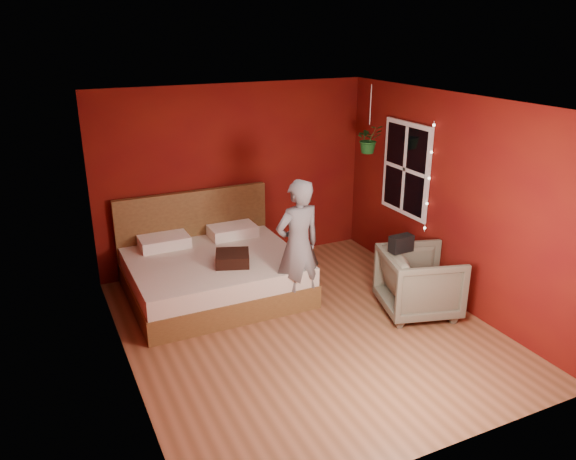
# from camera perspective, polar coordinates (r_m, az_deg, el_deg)

# --- Properties ---
(floor) EXTENTS (4.50, 4.50, 0.00)m
(floor) POSITION_cam_1_polar(r_m,az_deg,el_deg) (6.66, 1.82, -9.97)
(floor) COLOR brown
(floor) RESTS_ON ground
(room_walls) EXTENTS (4.04, 4.54, 2.62)m
(room_walls) POSITION_cam_1_polar(r_m,az_deg,el_deg) (5.99, 2.00, 4.04)
(room_walls) COLOR maroon
(room_walls) RESTS_ON ground
(window) EXTENTS (0.05, 0.97, 1.27)m
(window) POSITION_cam_1_polar(r_m,az_deg,el_deg) (7.80, 11.87, 6.09)
(window) COLOR white
(window) RESTS_ON room_walls
(fairy_lights) EXTENTS (0.04, 0.04, 1.45)m
(fairy_lights) POSITION_cam_1_polar(r_m,az_deg,el_deg) (7.39, 14.14, 5.12)
(fairy_lights) COLOR silver
(fairy_lights) RESTS_ON room_walls
(bed) EXTENTS (2.15, 1.83, 1.18)m
(bed) POSITION_cam_1_polar(r_m,az_deg,el_deg) (7.44, -7.72, -4.10)
(bed) COLOR brown
(bed) RESTS_ON ground
(person) EXTENTS (0.65, 0.46, 1.67)m
(person) POSITION_cam_1_polar(r_m,az_deg,el_deg) (6.75, 1.02, -1.65)
(person) COLOR slate
(person) RESTS_ON ground
(armchair) EXTENTS (1.09, 1.07, 0.81)m
(armchair) POSITION_cam_1_polar(r_m,az_deg,el_deg) (7.01, 13.20, -5.19)
(armchair) COLOR #686552
(armchair) RESTS_ON ground
(handbag) EXTENTS (0.29, 0.15, 0.20)m
(handbag) POSITION_cam_1_polar(r_m,az_deg,el_deg) (6.76, 11.43, -1.36)
(handbag) COLOR black
(handbag) RESTS_ON armchair
(throw_pillow) EXTENTS (0.53, 0.53, 0.15)m
(throw_pillow) POSITION_cam_1_polar(r_m,az_deg,el_deg) (7.01, -5.66, -2.88)
(throw_pillow) COLOR black
(throw_pillow) RESTS_ON bed
(hanging_plant) EXTENTS (0.40, 0.36, 0.92)m
(hanging_plant) POSITION_cam_1_polar(r_m,az_deg,el_deg) (7.82, 8.22, 9.15)
(hanging_plant) COLOR silver
(hanging_plant) RESTS_ON room_walls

